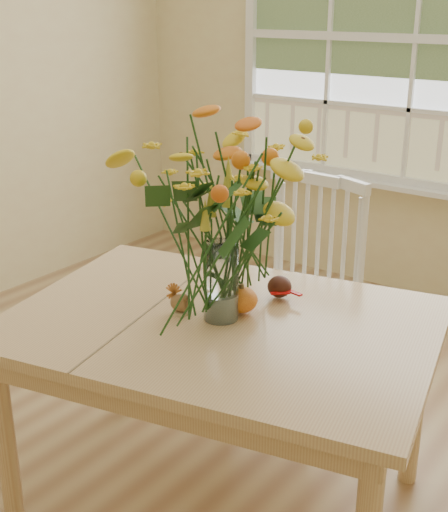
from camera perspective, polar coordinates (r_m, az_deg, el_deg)
The scene contains 9 objects.
floor at distance 2.89m, azimuth -4.84°, elevation -17.03°, with size 4.00×4.50×0.01m, color #976D49.
wall_back at distance 4.25m, azimuth 15.63°, elevation 14.38°, with size 4.00×0.02×2.70m, color beige.
window at distance 4.20m, azimuth 15.68°, elevation 16.80°, with size 2.42×0.12×1.74m.
dining_table at distance 2.34m, azimuth -0.29°, elevation -7.30°, with size 1.59×1.29×0.75m.
windsor_chair at distance 3.04m, azimuth 6.64°, elevation -2.43°, with size 0.50×0.48×1.03m.
flower_vase at distance 2.17m, azimuth -0.27°, elevation 4.30°, with size 0.55×0.55×0.66m.
pumpkin at distance 2.33m, azimuth 1.47°, elevation -3.77°, with size 0.11×0.11×0.09m, color #C14F16.
turkey_figurine at distance 2.33m, azimuth -3.61°, elevation -3.94°, with size 0.09×0.07×0.10m.
dark_gourd at distance 2.45m, azimuth 4.65°, elevation -2.65°, with size 0.13×0.09×0.08m.
Camera 1 is at (1.55, -1.69, 1.76)m, focal length 48.00 mm.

